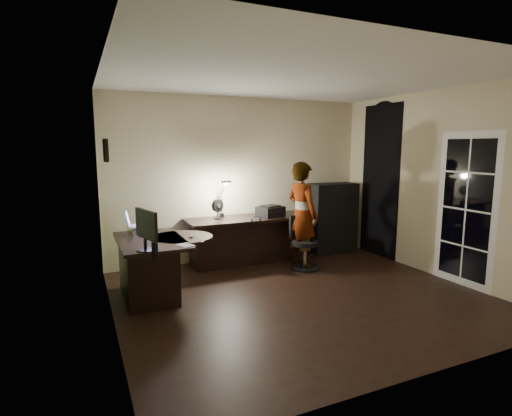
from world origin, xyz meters
name	(u,v)px	position (x,y,z in m)	size (l,w,h in m)	color
floor	(300,296)	(0.00, 0.00, -0.01)	(4.50, 4.00, 0.01)	black
ceiling	(304,77)	(0.00, 0.00, 2.71)	(4.50, 4.00, 0.01)	silver
wall_back	(241,179)	(0.00, 2.00, 1.35)	(4.50, 0.01, 2.70)	beige
wall_front	(434,217)	(0.00, -2.00, 1.35)	(4.50, 0.01, 2.70)	beige
wall_left	(108,201)	(-2.25, 0.00, 1.35)	(0.01, 4.00, 2.70)	beige
wall_right	(435,184)	(2.25, 0.00, 1.35)	(0.01, 4.00, 2.70)	beige
green_wall_overlay	(109,201)	(-2.24, 0.00, 1.35)	(0.00, 4.00, 2.70)	#4D632D
arched_doorway	(380,181)	(2.24, 1.15, 1.30)	(0.01, 0.90, 2.60)	black
french_door	(466,210)	(2.24, -0.55, 1.05)	(0.02, 0.92, 2.10)	white
framed_picture	(106,150)	(-2.22, 0.45, 1.85)	(0.04, 0.30, 0.25)	black
desk_left	(152,268)	(-1.73, 0.76, 0.37)	(0.79, 1.29, 0.74)	black
desk_right	(248,240)	(-0.03, 1.63, 0.38)	(2.02, 0.71, 0.76)	black
cabinet	(332,218)	(1.63, 1.66, 0.62)	(0.83, 0.42, 1.25)	black
laptop_stand	(139,230)	(-1.81, 1.17, 0.79)	(0.25, 0.21, 0.10)	silver
laptop	(139,218)	(-1.81, 1.17, 0.95)	(0.31, 0.29, 0.21)	silver
monitor	(145,236)	(-1.88, 0.22, 0.91)	(0.10, 0.51, 0.34)	black
mouse	(191,236)	(-1.23, 0.67, 0.75)	(0.06, 0.09, 0.03)	silver
phone	(201,241)	(-1.18, 0.41, 0.74)	(0.07, 0.14, 0.01)	black
pen	(143,238)	(-1.80, 0.89, 0.74)	(0.01, 0.15, 0.01)	black
speaker	(155,250)	(-1.83, -0.14, 0.83)	(0.07, 0.07, 0.18)	black
notepad	(186,245)	(-1.41, 0.27, 0.74)	(0.15, 0.21, 0.01)	silver
desk_fan	(217,209)	(-0.53, 1.68, 0.92)	(0.21, 0.11, 0.32)	black
headphones	(256,218)	(-0.06, 1.27, 0.80)	(0.18, 0.07, 0.08)	#235482
printer	(270,211)	(0.34, 1.56, 0.85)	(0.40, 0.31, 0.18)	black
desk_lamp	(222,197)	(-0.41, 1.83, 1.08)	(0.16, 0.29, 0.64)	black
office_chair	(305,243)	(0.65, 0.97, 0.41)	(0.46, 0.46, 0.83)	black
person	(302,215)	(0.68, 1.12, 0.83)	(0.59, 0.40, 1.66)	#D8A88C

